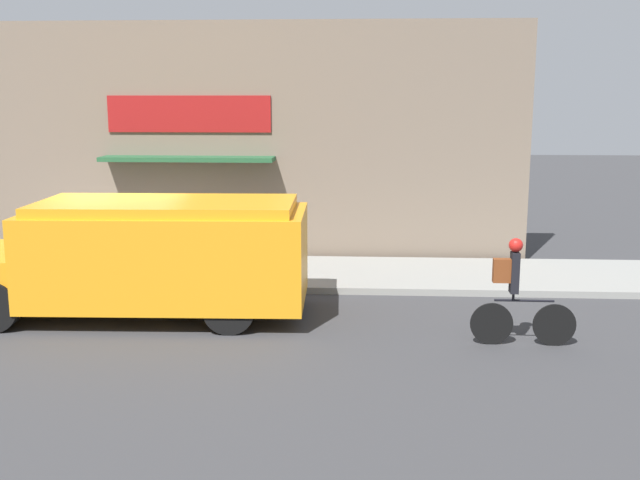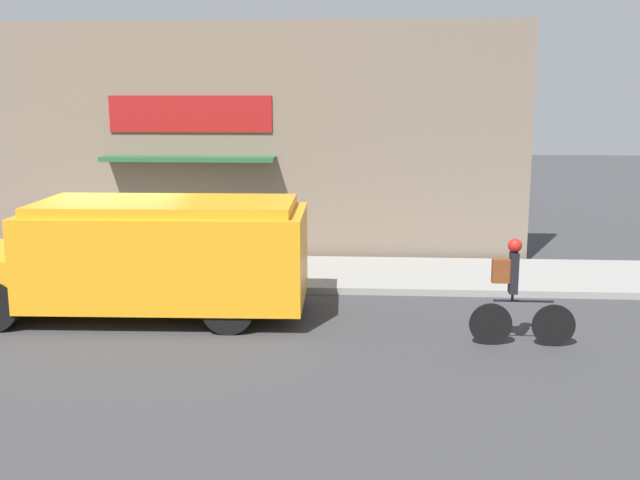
% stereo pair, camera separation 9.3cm
% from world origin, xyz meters
% --- Properties ---
extents(ground_plane, '(70.00, 70.00, 0.00)m').
position_xyz_m(ground_plane, '(0.00, 0.00, 0.00)').
color(ground_plane, '#38383A').
extents(sidewalk, '(28.00, 2.86, 0.13)m').
position_xyz_m(sidewalk, '(0.00, 1.43, 0.07)').
color(sidewalk, gray).
rests_on(sidewalk, ground_plane).
extents(storefront, '(16.83, 0.84, 5.38)m').
position_xyz_m(storefront, '(0.02, 3.11, 2.69)').
color(storefront, '#756656').
rests_on(storefront, ground_plane).
extents(school_bus, '(6.20, 2.68, 2.01)m').
position_xyz_m(school_bus, '(1.01, -1.59, 1.06)').
color(school_bus, orange).
rests_on(school_bus, ground_plane).
extents(cyclist, '(1.59, 0.21, 1.66)m').
position_xyz_m(cyclist, '(7.05, -2.76, 0.81)').
color(cyclist, black).
rests_on(cyclist, ground_plane).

